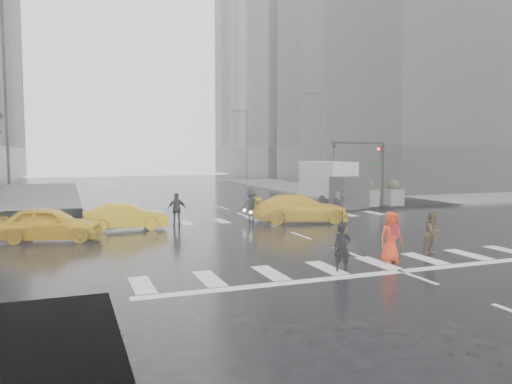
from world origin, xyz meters
name	(u,v)px	position (x,y,z in m)	size (l,w,h in m)	color
ground	(301,236)	(0.00, 0.00, 0.00)	(120.00, 120.00, 0.00)	black
sidewalk_ne	(408,192)	(19.50, 17.50, 0.07)	(35.00, 35.00, 0.15)	slate
building_ne	(428,16)	(29.00, 27.00, 19.21)	(26.05, 26.05, 42.00)	gray
building_ne_far	(311,78)	(29.00, 56.00, 16.27)	(26.05, 26.05, 36.00)	gray
road_markings	(301,236)	(0.00, 0.00, 0.01)	(18.00, 48.00, 0.01)	silver
traffic_signal_pole	(370,161)	(9.01, 8.01, 3.22)	(4.45, 0.42, 4.50)	black
street_lamp_near	(323,139)	(10.87, 18.00, 4.95)	(2.15, 0.22, 9.00)	#59595B
street_lamp_far	(245,143)	(10.87, 38.00, 4.95)	(2.15, 0.22, 9.00)	#59595B
planter_west	(342,195)	(7.00, 8.20, 0.98)	(1.10, 1.10, 1.80)	slate
planter_mid	(368,194)	(9.00, 8.20, 0.98)	(1.10, 1.10, 1.80)	slate
planter_east	(393,193)	(11.00, 8.20, 0.98)	(1.10, 1.10, 1.80)	slate
pedestrian_black	(343,220)	(-1.75, -6.59, 1.66)	(1.23, 1.24, 2.43)	black
pedestrian_brown	(433,233)	(2.78, -5.49, 0.80)	(0.78, 0.60, 1.60)	#473119
pedestrian_orange	(391,237)	(0.52, -6.02, 0.89)	(0.87, 0.57, 1.77)	red
pedestrian_far_a	(177,209)	(-4.66, 5.00, 0.85)	(1.00, 0.61, 1.71)	black
pedestrian_far_b	(251,205)	(-0.45, 5.32, 0.87)	(1.13, 0.62, 1.75)	black
taxi_front	(49,224)	(-10.70, 2.62, 0.74)	(1.76, 4.37, 1.49)	yellow
taxi_mid	(125,216)	(-7.29, 4.62, 0.66)	(1.39, 4.00, 1.32)	yellow
taxi_rear	(301,208)	(1.88, 3.90, 0.76)	(2.13, 4.62, 1.52)	yellow
box_truck	(333,183)	(7.50, 10.27, 1.66)	(2.20, 5.86, 3.11)	silver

